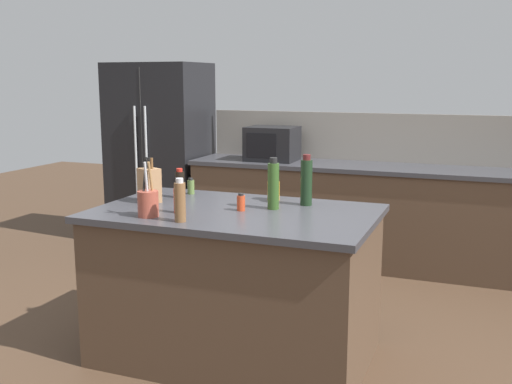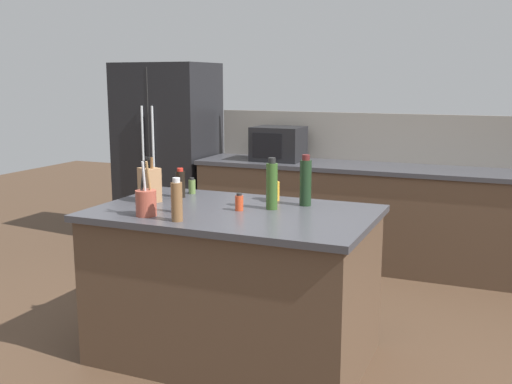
{
  "view_description": "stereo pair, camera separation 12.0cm",
  "coord_description": "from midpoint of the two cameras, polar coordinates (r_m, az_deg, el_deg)",
  "views": [
    {
      "loc": [
        1.39,
        -3.24,
        1.72
      ],
      "look_at": [
        0.0,
        0.35,
        0.99
      ],
      "focal_mm": 42.0,
      "sensor_mm": 36.0,
      "label": 1
    },
    {
      "loc": [
        1.5,
        -3.2,
        1.72
      ],
      "look_at": [
        0.0,
        0.35,
        0.99
      ],
      "focal_mm": 42.0,
      "sensor_mm": 36.0,
      "label": 2
    }
  ],
  "objects": [
    {
      "name": "spice_jar_oregano",
      "position": [
        4.14,
        -5.29,
        0.55
      ],
      "size": [
        0.05,
        0.05,
        0.11
      ],
      "color": "#567038",
      "rests_on": "kitchen_island"
    },
    {
      "name": "back_counter_run",
      "position": [
        5.68,
        10.75,
        -2.17
      ],
      "size": [
        3.2,
        0.66,
        0.94
      ],
      "color": "#4C3828",
      "rests_on": "ground_plane"
    },
    {
      "name": "refrigerator",
      "position": [
        6.42,
        -7.83,
        3.65
      ],
      "size": [
        0.96,
        0.75,
        1.88
      ],
      "color": "black",
      "rests_on": "ground_plane"
    },
    {
      "name": "pepper_grinder",
      "position": [
        3.33,
        -6.53,
        -0.84
      ],
      "size": [
        0.06,
        0.06,
        0.24
      ],
      "color": "brown",
      "rests_on": "kitchen_island"
    },
    {
      "name": "wall_backsplash",
      "position": [
        5.87,
        11.65,
        5.13
      ],
      "size": [
        3.16,
        0.03,
        0.46
      ],
      "primitive_type": "cube",
      "color": "gray",
      "rests_on": "back_counter_run"
    },
    {
      "name": "hot_sauce_bottle",
      "position": [
        3.57,
        -6.69,
        -0.72
      ],
      "size": [
        0.05,
        0.05,
        0.16
      ],
      "color": "red",
      "rests_on": "kitchen_island"
    },
    {
      "name": "ground_plane",
      "position": [
        3.93,
        -1.16,
        -15.25
      ],
      "size": [
        14.0,
        14.0,
        0.0
      ],
      "primitive_type": "plane",
      "color": "#473323"
    },
    {
      "name": "honey_jar",
      "position": [
        3.9,
        2.55,
        0.14
      ],
      "size": [
        0.08,
        0.08,
        0.14
      ],
      "color": "gold",
      "rests_on": "kitchen_island"
    },
    {
      "name": "olive_oil_bottle",
      "position": [
        3.62,
        2.47,
        0.66
      ],
      "size": [
        0.07,
        0.07,
        0.31
      ],
      "color": "#2D4C1E",
      "rests_on": "kitchen_island"
    },
    {
      "name": "utensil_crock",
      "position": [
        3.49,
        -9.47,
        -0.94
      ],
      "size": [
        0.12,
        0.12,
        0.32
      ],
      "color": "brown",
      "rests_on": "kitchen_island"
    },
    {
      "name": "knife_block",
      "position": [
        3.89,
        -9.23,
        0.73
      ],
      "size": [
        0.16,
        0.14,
        0.29
      ],
      "rotation": [
        0.0,
        0.0,
        -0.42
      ],
      "color": "#936B47",
      "rests_on": "kitchen_island"
    },
    {
      "name": "microwave",
      "position": [
        5.81,
        2.74,
        4.62
      ],
      "size": [
        0.47,
        0.39,
        0.33
      ],
      "color": "black",
      "rests_on": "back_counter_run"
    },
    {
      "name": "soy_sauce_bottle",
      "position": [
        4.01,
        -6.36,
        0.8
      ],
      "size": [
        0.06,
        0.06,
        0.2
      ],
      "color": "black",
      "rests_on": "kitchen_island"
    },
    {
      "name": "wine_bottle",
      "position": [
        3.74,
        5.66,
        0.98
      ],
      "size": [
        0.07,
        0.07,
        0.32
      ],
      "color": "black",
      "rests_on": "kitchen_island"
    },
    {
      "name": "kitchen_island",
      "position": [
        3.74,
        -1.18,
        -8.74
      ],
      "size": [
        1.69,
        1.04,
        0.94
      ],
      "color": "#4C3828",
      "rests_on": "ground_plane"
    },
    {
      "name": "spice_jar_paprika",
      "position": [
        3.59,
        -0.66,
        -1.02
      ],
      "size": [
        0.05,
        0.05,
        0.11
      ],
      "color": "#B73D1E",
      "rests_on": "kitchen_island"
    }
  ]
}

